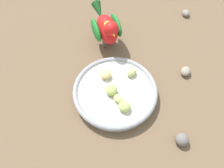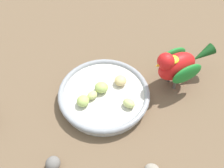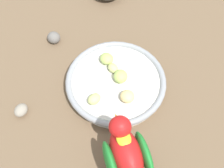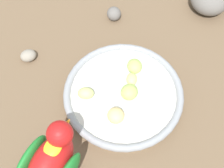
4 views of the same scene
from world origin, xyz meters
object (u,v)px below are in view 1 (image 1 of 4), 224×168
at_px(apple_piece_3, 106,74).
at_px(pebble_1, 186,13).
at_px(apple_piece_0, 112,89).
at_px(pebble_2, 186,71).
at_px(apple_piece_1, 124,106).
at_px(feeding_bowl, 115,92).
at_px(pebble_0, 182,140).
at_px(parrot, 107,27).
at_px(apple_piece_2, 131,72).
at_px(apple_piece_4, 118,99).

relative_size(apple_piece_3, pebble_1, 1.04).
height_order(apple_piece_0, pebble_2, apple_piece_0).
bearing_deg(apple_piece_1, feeding_bowl, 64.55).
distance_m(pebble_0, pebble_2, 0.20).
distance_m(apple_piece_3, parrot, 0.14).
xyz_separation_m(feeding_bowl, apple_piece_2, (0.07, 0.00, 0.02)).
relative_size(apple_piece_0, apple_piece_1, 1.04).
height_order(apple_piece_4, parrot, parrot).
xyz_separation_m(feeding_bowl, apple_piece_4, (-0.02, -0.02, 0.02)).
distance_m(apple_piece_2, pebble_2, 0.16).
relative_size(apple_piece_2, pebble_1, 1.02).
bearing_deg(pebble_2, apple_piece_4, 158.91).
relative_size(apple_piece_0, apple_piece_4, 1.25).
height_order(feeding_bowl, apple_piece_1, apple_piece_1).
xyz_separation_m(apple_piece_4, pebble_1, (0.41, 0.05, -0.02)).
relative_size(feeding_bowl, parrot, 1.36).
height_order(parrot, pebble_0, parrot).
height_order(apple_piece_3, pebble_0, apple_piece_3).
height_order(feeding_bowl, pebble_2, feeding_bowl).
height_order(apple_piece_1, pebble_2, apple_piece_1).
relative_size(apple_piece_0, apple_piece_3, 1.07).
distance_m(apple_piece_4, parrot, 0.22).
relative_size(feeding_bowl, pebble_1, 7.70).
xyz_separation_m(apple_piece_1, pebble_0, (0.03, -0.15, -0.02)).
bearing_deg(pebble_0, apple_piece_2, 73.13).
bearing_deg(parrot, apple_piece_1, -8.17).
bearing_deg(apple_piece_3, parrot, 40.70).
xyz_separation_m(apple_piece_2, apple_piece_4, (-0.08, -0.03, -0.00)).
xyz_separation_m(apple_piece_1, apple_piece_4, (0.01, 0.03, -0.00)).
height_order(feeding_bowl, apple_piece_4, apple_piece_4).
bearing_deg(apple_piece_1, apple_piece_4, 74.35).
xyz_separation_m(feeding_bowl, apple_piece_1, (-0.02, -0.05, 0.02)).
height_order(apple_piece_1, parrot, parrot).
bearing_deg(parrot, pebble_0, 10.76).
bearing_deg(feeding_bowl, pebble_0, -88.09).
xyz_separation_m(apple_piece_1, apple_piece_3, (0.04, 0.10, -0.00)).
relative_size(feeding_bowl, pebble_0, 6.87).
height_order(apple_piece_0, apple_piece_4, apple_piece_0).
xyz_separation_m(apple_piece_0, parrot, (0.13, 0.13, 0.03)).
bearing_deg(apple_piece_0, apple_piece_1, -107.11).
distance_m(apple_piece_2, pebble_0, 0.21).
xyz_separation_m(parrot, pebble_2, (0.06, -0.24, -0.06)).
bearing_deg(pebble_0, apple_piece_4, 97.52).
bearing_deg(apple_piece_2, parrot, 68.62).
distance_m(apple_piece_3, apple_piece_4, 0.08).
bearing_deg(apple_piece_4, pebble_0, -82.48).
bearing_deg(apple_piece_0, apple_piece_2, -2.21).
distance_m(feeding_bowl, pebble_0, 0.20).
relative_size(apple_piece_3, pebble_0, 0.93).
relative_size(apple_piece_0, pebble_0, 1.00).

